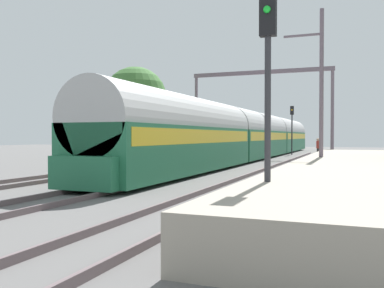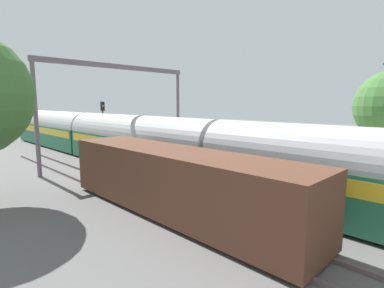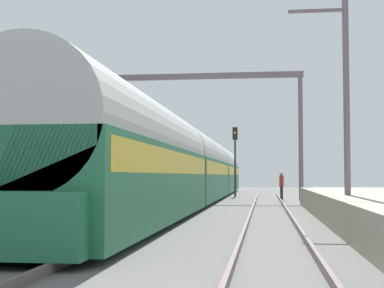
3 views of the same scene
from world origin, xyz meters
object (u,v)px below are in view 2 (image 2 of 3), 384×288
at_px(catenary_gantry, 119,93).
at_px(passenger_train, 135,142).
at_px(person_crossing, 169,145).
at_px(railway_signal_far, 103,120).
at_px(freight_car, 175,181).

bearing_deg(catenary_gantry, passenger_train, -90.00).
bearing_deg(catenary_gantry, person_crossing, -0.09).
xyz_separation_m(person_crossing, catenary_gantry, (-5.04, 0.01, 4.63)).
xyz_separation_m(passenger_train, person_crossing, (5.04, 2.08, -0.94)).
relative_size(passenger_train, catenary_gantry, 3.84).
bearing_deg(person_crossing, catenary_gantry, 87.96).
height_order(person_crossing, railway_signal_far, railway_signal_far).
distance_m(person_crossing, catenary_gantry, 6.84).
distance_m(passenger_train, catenary_gantry, 4.23).
distance_m(passenger_train, railway_signal_far, 8.76).
distance_m(railway_signal_far, catenary_gantry, 7.09).
bearing_deg(person_crossing, railway_signal_far, 24.09).
bearing_deg(catenary_gantry, freight_car, -110.30).
bearing_deg(freight_car, person_crossing, 50.90).
distance_m(freight_car, railway_signal_far, 18.87).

